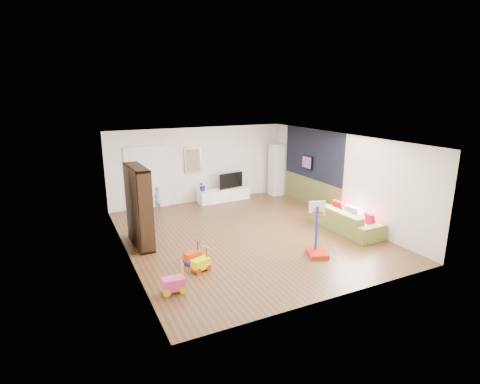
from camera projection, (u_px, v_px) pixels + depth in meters
name	position (u px, v px, depth m)	size (l,w,h in m)	color
floor	(246.00, 234.00, 10.59)	(6.50, 7.50, 0.00)	brown
ceiling	(247.00, 139.00, 9.89)	(6.50, 7.50, 0.00)	white
wall_back	(199.00, 165.00, 13.50)	(6.50, 0.00, 2.70)	silver
wall_front	(337.00, 233.00, 6.99)	(6.50, 0.00, 2.70)	white
wall_left	(124.00, 203.00, 8.86)	(0.00, 7.50, 2.70)	silver
wall_right	(339.00, 177.00, 11.62)	(0.00, 7.50, 2.70)	white
navy_accent	(312.00, 154.00, 12.70)	(0.01, 3.20, 1.70)	black
olive_wainscot	(311.00, 193.00, 13.05)	(0.01, 3.20, 1.00)	brown
doorway	(147.00, 179.00, 12.73)	(1.45, 0.06, 2.10)	white
painting_back	(193.00, 160.00, 13.30)	(0.62, 0.06, 0.92)	gold
artwork_right	(307.00, 162.00, 12.93)	(0.04, 0.56, 0.46)	#7F3F8C
media_console	(224.00, 195.00, 13.82)	(1.96, 0.49, 0.46)	white
tall_cabinet	(276.00, 170.00, 14.44)	(0.47, 0.47, 1.99)	white
bookshelf	(139.00, 206.00, 9.64)	(0.38, 1.44, 2.10)	black
sofa	(346.00, 220.00, 10.82)	(2.25, 0.88, 0.66)	olive
basketball_hoop	(318.00, 230.00, 9.07)	(0.46, 0.56, 1.35)	#B3210F
ride_on_yellow	(201.00, 260.00, 8.38)	(0.40, 0.25, 0.54)	#FFF500
ride_on_orange	(192.00, 253.00, 8.77)	(0.39, 0.24, 0.52)	#EB3A07
ride_on_pink	(173.00, 279.00, 7.46)	(0.45, 0.28, 0.59)	#DB397F
child	(157.00, 199.00, 12.56)	(0.31, 0.21, 0.86)	gray
tv	(230.00, 180.00, 13.87)	(1.00, 0.13, 0.57)	black
vase_plant	(203.00, 186.00, 13.41)	(0.34, 0.30, 0.38)	#1F1890
pillow_left	(370.00, 219.00, 10.28)	(0.10, 0.36, 0.36)	#C20834
pillow_center	(352.00, 213.00, 10.82)	(0.11, 0.42, 0.42)	silver
pillow_right	(338.00, 207.00, 11.40)	(0.10, 0.39, 0.39)	#AD0D12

